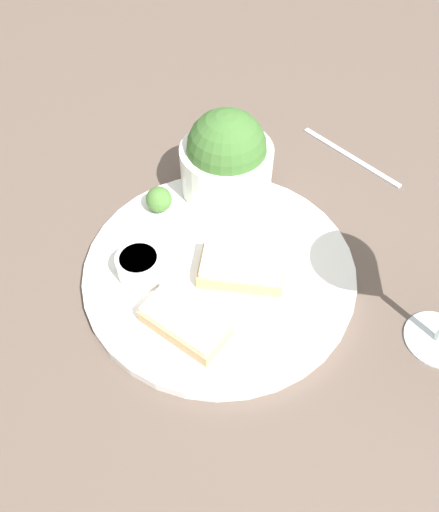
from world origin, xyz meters
The scene contains 8 objects.
ground_plane centered at (0.00, 0.00, 0.00)m, with size 4.00×4.00×0.00m, color brown.
dinner_plate centered at (0.00, 0.00, 0.01)m, with size 0.32×0.32×0.01m.
salad_bowl centered at (0.05, -0.13, 0.06)m, with size 0.12×0.12×0.11m.
sauce_ramekin centered at (0.08, 0.05, 0.03)m, with size 0.05×0.05×0.03m.
cheese_toast_near centered at (-0.03, 0.00, 0.03)m, with size 0.11×0.08×0.03m.
cheese_toast_far centered at (0.00, 0.09, 0.03)m, with size 0.10×0.07×0.03m.
garnish centered at (0.11, -0.06, 0.03)m, with size 0.03×0.03×0.03m.
fork centered at (-0.09, -0.27, 0.00)m, with size 0.16×0.08×0.01m.
Camera 1 is at (-0.14, 0.32, 0.48)m, focal length 35.00 mm.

